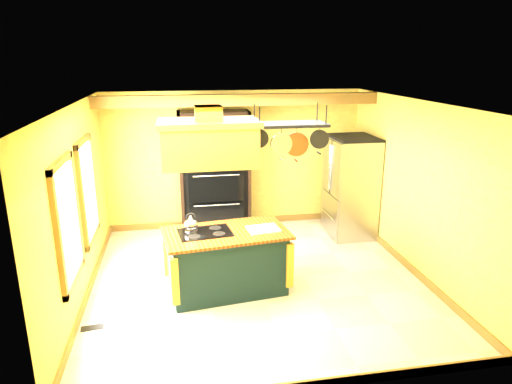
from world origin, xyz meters
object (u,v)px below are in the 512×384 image
object	(u,v)px
range_hood	(209,141)
hutch	(215,186)
pot_rack	(290,131)
refrigerator	(350,189)
kitchen_island	(226,261)

from	to	relation	value
range_hood	hutch	xyz separation A→B (m)	(0.26, 2.47, -1.33)
hutch	pot_rack	bearing A→B (deg)	-71.14
pot_rack	refrigerator	size ratio (longest dim) A/B	0.57
refrigerator	hutch	size ratio (longest dim) A/B	0.79
pot_rack	range_hood	bearing A→B (deg)	-179.85
pot_rack	refrigerator	xyz separation A→B (m)	(1.67, 1.80, -1.43)
kitchen_island	pot_rack	distance (m)	2.08
hutch	kitchen_island	bearing A→B (deg)	-91.46
refrigerator	pot_rack	bearing A→B (deg)	-132.78
kitchen_island	range_hood	bearing A→B (deg)	172.74
range_hood	pot_rack	xyz separation A→B (m)	(1.10, 0.00, 0.11)
kitchen_island	hutch	size ratio (longest dim) A/B	0.79
kitchen_island	refrigerator	bearing A→B (deg)	27.63
kitchen_island	range_hood	distance (m)	1.78
pot_rack	refrigerator	world-z (taller)	pot_rack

